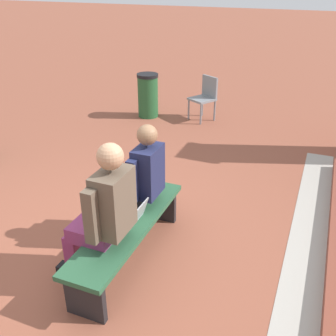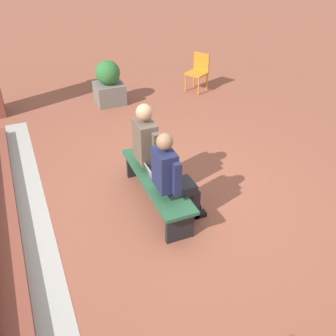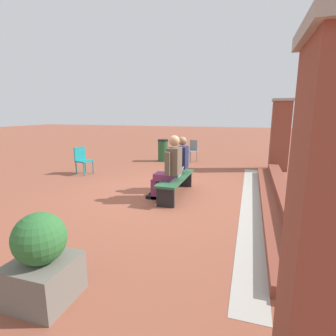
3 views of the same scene
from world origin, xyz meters
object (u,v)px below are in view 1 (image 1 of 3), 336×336
person_student (139,180)px  plastic_chair_near_bench_right (205,95)px  bench (128,231)px  litter_bin (148,95)px  laptop (131,217)px  person_adult (103,211)px

person_student → plastic_chair_near_bench_right: 4.00m
bench → litter_bin: litter_bin is taller
person_student → litter_bin: bearing=-156.3°
person_student → laptop: person_student is taller
bench → laptop: 0.15m
bench → person_student: 0.55m
litter_bin → laptop: bearing=22.7°
person_adult → plastic_chair_near_bench_right: 4.71m
bench → person_adult: (0.30, -0.07, 0.39)m
plastic_chair_near_bench_right → laptop: bearing=7.8°
person_adult → plastic_chair_near_bench_right: person_adult is taller
person_student → person_adult: size_ratio=0.94×
bench → plastic_chair_near_bench_right: plastic_chair_near_bench_right is taller
person_adult → plastic_chair_near_bench_right: bearing=-173.8°
laptop → plastic_chair_near_bench_right: size_ratio=0.38×
bench → person_adult: person_adult is taller
plastic_chair_near_bench_right → bench: bearing=7.6°
bench → laptop: (-0.04, 0.01, 0.15)m
plastic_chair_near_bench_right → person_adult: bearing=6.2°
bench → laptop: laptop is taller
person_student → person_adult: bearing=-0.4°
person_student → litter_bin: 4.04m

